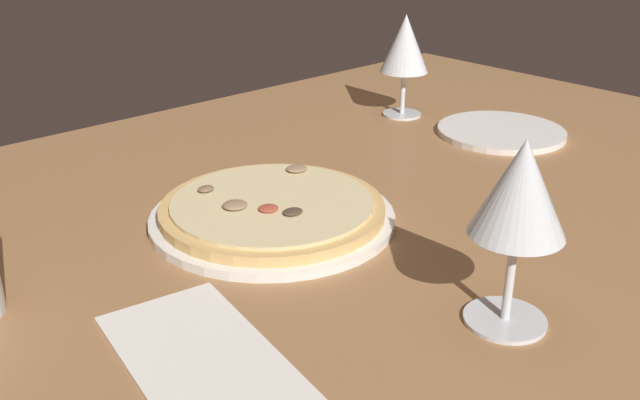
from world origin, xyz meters
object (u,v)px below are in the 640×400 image
object	(u,v)px
pizza_main	(272,212)
wine_glass_near	(405,46)
side_plate	(501,132)
paper_menu	(202,358)
wine_glass_far	(520,195)

from	to	relation	value
pizza_main	wine_glass_near	xyz separation A→B (cm)	(-41.62, -17.64, 10.31)
side_plate	paper_menu	bearing A→B (deg)	14.55
side_plate	wine_glass_far	bearing A→B (deg)	34.99
pizza_main	side_plate	world-z (taller)	pizza_main
wine_glass_far	paper_menu	size ratio (longest dim) A/B	0.81
pizza_main	paper_menu	distance (cm)	26.13
wine_glass_far	side_plate	size ratio (longest dim) A/B	0.87
wine_glass_near	paper_menu	xyz separation A→B (cm)	(61.96, 34.00, -11.39)
wine_glass_far	side_plate	xyz separation A→B (cm)	(-43.11, -30.18, -11.59)
wine_glass_far	wine_glass_near	xyz separation A→B (cm)	(-39.31, -47.10, -0.50)
pizza_main	side_plate	distance (cm)	45.42
pizza_main	side_plate	size ratio (longest dim) A/B	1.43
wine_glass_near	paper_menu	world-z (taller)	wine_glass_near
wine_glass_near	side_plate	world-z (taller)	wine_glass_near
pizza_main	wine_glass_far	xyz separation A→B (cm)	(-2.30, 29.47, 10.81)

